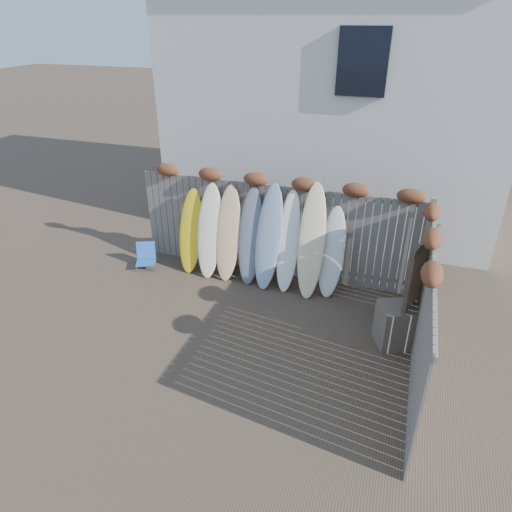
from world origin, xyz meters
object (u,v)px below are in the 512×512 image
(wooden_crate, at_px, (398,325))
(beach_chair, at_px, (146,256))
(lattice_panel, at_px, (417,288))
(surfboard_0, at_px, (191,231))

(wooden_crate, bearing_deg, beach_chair, 169.56)
(lattice_panel, height_order, surfboard_0, lattice_panel)
(beach_chair, xyz_separation_m, lattice_panel, (5.71, -0.65, 0.69))
(beach_chair, xyz_separation_m, surfboard_0, (1.01, 0.29, 0.63))
(surfboard_0, bearing_deg, beach_chair, -165.17)
(beach_chair, relative_size, wooden_crate, 0.75)
(lattice_panel, bearing_deg, surfboard_0, -173.77)
(wooden_crate, height_order, surfboard_0, surfboard_0)
(beach_chair, xyz_separation_m, wooden_crate, (5.48, -1.01, 0.12))
(wooden_crate, bearing_deg, lattice_panel, 58.77)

